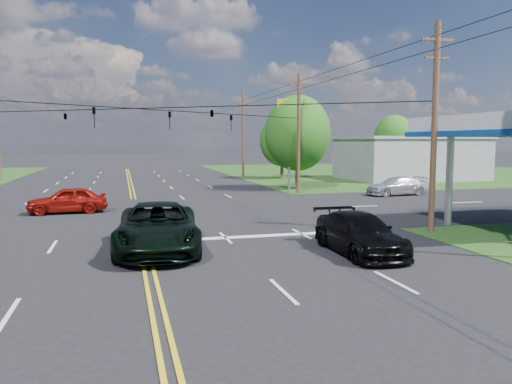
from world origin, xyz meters
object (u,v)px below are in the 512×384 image
object	(u,v)px
retail_ne	(409,159)
pole_se	(434,125)
pole_ne	(299,132)
pickup_dkgreen	(158,227)
suv_black	(359,233)
tree_far_r	(394,138)
tree_right_b	(282,141)
tree_right_a	(298,133)
pole_right_far	(243,133)

from	to	relation	value
retail_ne	pole_se	xyz separation A→B (m)	(-17.00, -29.00, 2.72)
pole_ne	pickup_dkgreen	world-z (taller)	pole_ne
pole_ne	pickup_dkgreen	size ratio (longest dim) A/B	1.44
pole_ne	suv_black	size ratio (longest dim) A/B	1.85
tree_far_r	suv_black	bearing A→B (deg)	-121.90
suv_black	pole_ne	bearing A→B (deg)	76.71
pole_ne	tree_right_b	distance (m)	15.42
pole_ne	tree_right_b	bearing A→B (deg)	76.87
tree_far_r	pickup_dkgreen	distance (m)	52.16
pole_se	tree_right_b	distance (m)	33.19
pole_se	retail_ne	bearing A→B (deg)	59.62
retail_ne	pole_se	bearing A→B (deg)	-120.38
suv_black	tree_right_a	bearing A→B (deg)	76.13
tree_right_a	pickup_dkgreen	bearing A→B (deg)	-121.74
pole_se	pole_right_far	bearing A→B (deg)	90.00
pole_ne	pickup_dkgreen	distance (m)	22.95
pole_right_far	tree_far_r	world-z (taller)	pole_right_far
retail_ne	pole_ne	distance (m)	20.43
tree_right_a	pole_ne	bearing A→B (deg)	-108.43
retail_ne	pole_se	distance (m)	33.72
pole_ne	tree_right_a	world-z (taller)	pole_ne
suv_black	pole_se	bearing A→B (deg)	31.50
pole_right_far	tree_right_b	distance (m)	5.40
retail_ne	tree_right_b	distance (m)	14.22
pole_ne	tree_right_a	bearing A→B (deg)	71.57
tree_right_a	tree_right_b	world-z (taller)	tree_right_a
pole_se	pole_ne	bearing A→B (deg)	90.00
pole_se	pole_right_far	distance (m)	37.00
retail_ne	pickup_dkgreen	size ratio (longest dim) A/B	2.13
pole_ne	suv_black	xyz separation A→B (m)	(-5.22, -21.13, -4.17)
tree_right_b	tree_far_r	xyz separation A→B (m)	(17.50, 6.00, 0.33)
pickup_dkgreen	tree_right_b	bearing A→B (deg)	69.39
pole_se	suv_black	world-z (taller)	pole_se
tree_far_r	pickup_dkgreen	world-z (taller)	tree_far_r
retail_ne	tree_right_b	bearing A→B (deg)	163.50
pickup_dkgreen	suv_black	distance (m)	7.64
pole_ne	tree_right_b	xyz separation A→B (m)	(3.50, 15.00, -0.70)
pole_right_far	tree_right_b	size ratio (longest dim) A/B	1.41
pole_ne	pole_right_far	size ratio (longest dim) A/B	0.95
pole_ne	pole_se	bearing A→B (deg)	-90.00
pole_se	pole_ne	distance (m)	18.00
retail_ne	pole_right_far	distance (m)	19.02
retail_ne	suv_black	size ratio (longest dim) A/B	2.72
pole_ne	pickup_dkgreen	xyz separation A→B (m)	(-12.50, -18.82, -4.00)
tree_right_a	tree_far_r	distance (m)	26.91
tree_right_b	pole_right_far	bearing A→B (deg)	131.19
pickup_dkgreen	suv_black	world-z (taller)	pickup_dkgreen
tree_right_b	tree_far_r	size ratio (longest dim) A/B	0.93
pickup_dkgreen	tree_right_a	bearing A→B (deg)	62.96
pole_right_far	suv_black	world-z (taller)	pole_right_far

